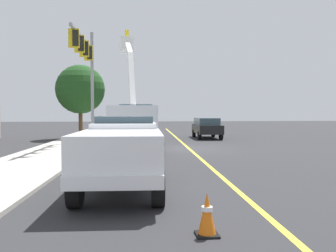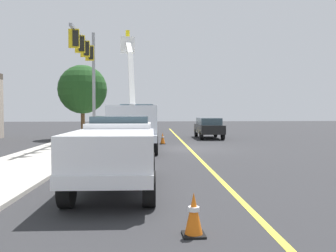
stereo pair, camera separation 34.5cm
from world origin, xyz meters
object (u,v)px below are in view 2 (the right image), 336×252
at_px(service_pickup_truck, 116,150).
at_px(traffic_signal_mast, 88,62).
at_px(traffic_cone_mid_front, 163,138).
at_px(passing_minivan, 209,127).
at_px(utility_bucket_truck, 135,122).
at_px(traffic_cone_leading, 194,214).

xyz_separation_m(service_pickup_truck, traffic_signal_mast, (13.23, 2.48, 4.28)).
bearing_deg(traffic_cone_mid_front, service_pickup_truck, 170.33).
distance_m(passing_minivan, traffic_cone_mid_front, 6.54).
bearing_deg(utility_bucket_truck, traffic_cone_leading, -175.96).
distance_m(passing_minivan, traffic_cone_leading, 23.46).
xyz_separation_m(utility_bucket_truck, traffic_signal_mast, (2.26, 3.00, 3.78)).
xyz_separation_m(service_pickup_truck, passing_minivan, (19.04, -6.63, -0.15)).
bearing_deg(service_pickup_truck, traffic_signal_mast, 10.63).
distance_m(service_pickup_truck, traffic_cone_mid_front, 14.30).
relative_size(utility_bucket_truck, passing_minivan, 1.70).
height_order(passing_minivan, traffic_signal_mast, traffic_signal_mast).
bearing_deg(traffic_cone_mid_front, utility_bucket_truck, 148.94).
distance_m(traffic_cone_leading, traffic_cone_mid_front, 17.96).
relative_size(passing_minivan, traffic_signal_mast, 0.63).
bearing_deg(traffic_cone_mid_front, traffic_signal_mast, 99.93).
bearing_deg(traffic_cone_mid_front, traffic_cone_leading, 177.35).
height_order(service_pickup_truck, traffic_signal_mast, traffic_signal_mast).
distance_m(utility_bucket_truck, traffic_signal_mast, 5.33).
xyz_separation_m(passing_minivan, traffic_cone_leading, (-22.90, 5.06, -0.59)).
height_order(passing_minivan, traffic_cone_leading, passing_minivan).
xyz_separation_m(utility_bucket_truck, service_pickup_truck, (-10.96, 0.52, -0.50)).
relative_size(utility_bucket_truck, traffic_signal_mast, 1.07).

